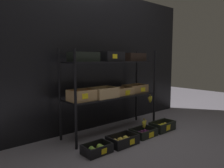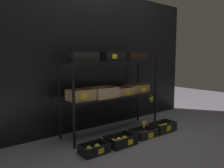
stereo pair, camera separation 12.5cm
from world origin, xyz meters
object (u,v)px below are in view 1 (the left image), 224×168
object	(u,v)px
crate_ground_plum	(143,133)
crate_ground_lemon	(162,127)
crate_ground_apple_gold	(122,141)
display_rack	(112,80)
banana_bunch_loose	(144,124)
crate_ground_apple_green	(97,149)

from	to	relation	value
crate_ground_plum	crate_ground_lemon	bearing A→B (deg)	-3.35
crate_ground_apple_gold	crate_ground_plum	world-z (taller)	crate_ground_apple_gold
crate_ground_lemon	display_rack	bearing A→B (deg)	144.21
crate_ground_apple_gold	banana_bunch_loose	distance (m)	0.45
display_rack	crate_ground_lemon	bearing A→B (deg)	-35.79
crate_ground_lemon	banana_bunch_loose	size ratio (longest dim) A/B	2.71
display_rack	crate_ground_plum	distance (m)	0.85
display_rack	crate_ground_lemon	size ratio (longest dim) A/B	4.12
crate_ground_lemon	crate_ground_plum	bearing A→B (deg)	176.65
display_rack	crate_ground_plum	bearing A→B (deg)	-62.63
banana_bunch_loose	crate_ground_apple_gold	bearing A→B (deg)	-176.33
crate_ground_apple_green	crate_ground_lemon	xyz separation A→B (m)	(1.19, 0.00, 0.01)
crate_ground_apple_gold	crate_ground_plum	xyz separation A→B (m)	(0.42, 0.03, -0.01)
crate_ground_apple_green	display_rack	bearing A→B (deg)	36.54
banana_bunch_loose	display_rack	bearing A→B (deg)	118.04
crate_ground_apple_gold	crate_ground_lemon	size ratio (longest dim) A/B	0.98
display_rack	banana_bunch_loose	world-z (taller)	display_rack
display_rack	banana_bunch_loose	size ratio (longest dim) A/B	11.14
crate_ground_plum	banana_bunch_loose	distance (m)	0.13
crate_ground_lemon	banana_bunch_loose	xyz separation A→B (m)	(-0.38, 0.02, 0.11)
crate_ground_apple_green	crate_ground_apple_gold	distance (m)	0.38
display_rack	banana_bunch_loose	xyz separation A→B (m)	(0.22, -0.41, -0.58)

